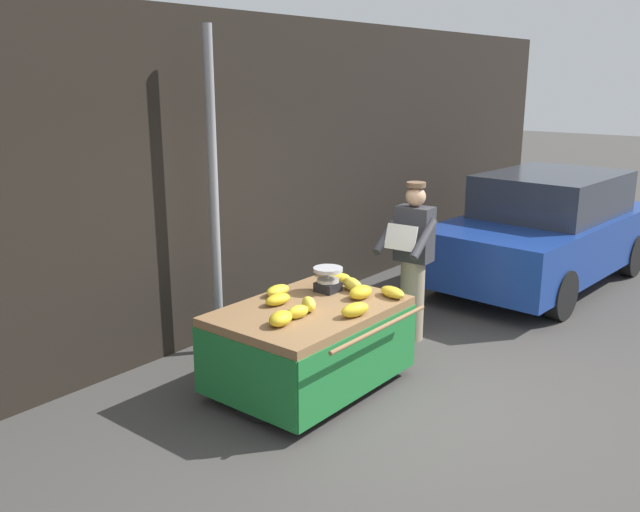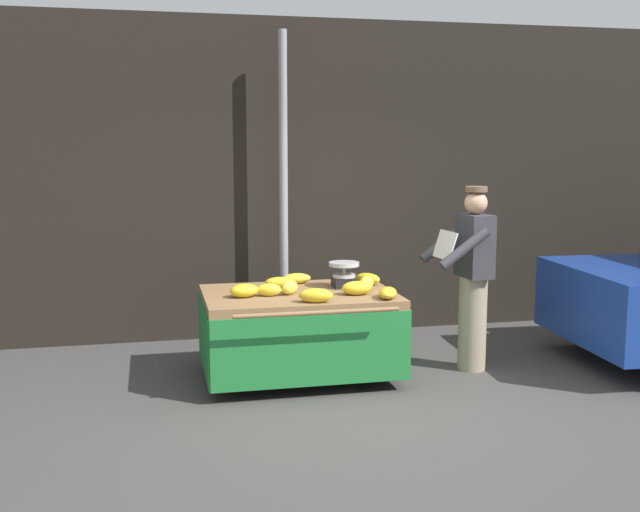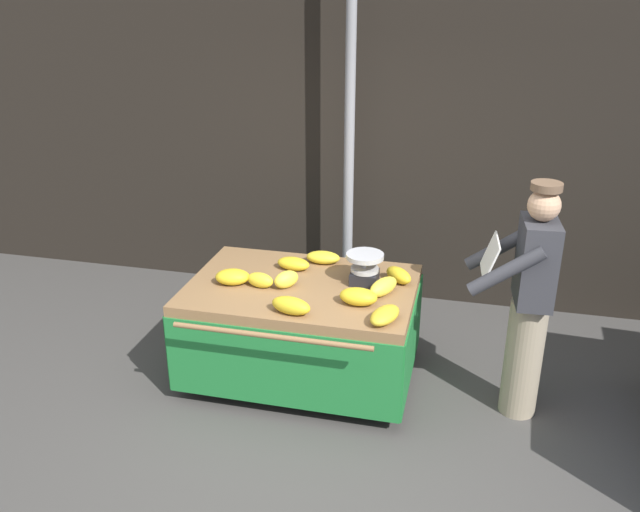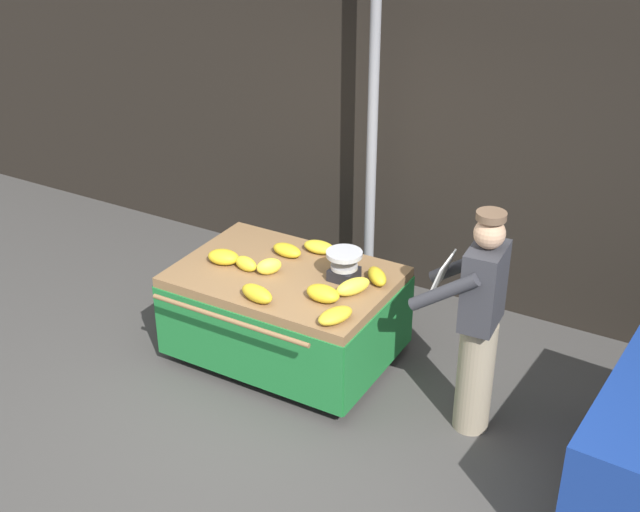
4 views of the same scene
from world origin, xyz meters
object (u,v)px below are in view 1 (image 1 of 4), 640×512
at_px(weighing_scale, 328,280).
at_px(banana_bunch_4, 278,299).
at_px(banana_bunch_0, 355,310).
at_px(banana_bunch_6, 392,292).
at_px(banana_bunch_8, 361,292).
at_px(banana_bunch_9, 298,312).
at_px(street_pole, 214,197).
at_px(parked_car, 546,230).
at_px(banana_bunch_2, 281,318).
at_px(banana_bunch_5, 278,290).
at_px(banana_bunch_3, 309,304).
at_px(vendor_person, 413,261).
at_px(banana_bunch_7, 352,284).
at_px(banana_cart, 309,328).
at_px(banana_bunch_1, 338,279).

height_order(weighing_scale, banana_bunch_4, weighing_scale).
relative_size(banana_bunch_0, banana_bunch_6, 0.98).
xyz_separation_m(weighing_scale, banana_bunch_8, (0.02, -0.36, -0.06)).
relative_size(banana_bunch_4, banana_bunch_9, 1.25).
xyz_separation_m(street_pole, parked_car, (4.45, -1.70, -0.87)).
distance_m(banana_bunch_2, parked_car, 5.06).
height_order(street_pole, banana_bunch_0, street_pole).
distance_m(banana_bunch_0, parked_car, 4.50).
xyz_separation_m(weighing_scale, parked_car, (4.10, -0.55, -0.16)).
bearing_deg(banana_bunch_5, banana_bunch_4, -137.50).
height_order(banana_bunch_2, banana_bunch_5, banana_bunch_2).
xyz_separation_m(banana_bunch_3, banana_bunch_5, (0.16, 0.51, -0.02)).
bearing_deg(parked_car, banana_bunch_8, 177.37).
bearing_deg(banana_bunch_9, vendor_person, 0.97).
relative_size(street_pole, weighing_scale, 11.58).
height_order(weighing_scale, banana_bunch_3, weighing_scale).
bearing_deg(banana_bunch_8, banana_bunch_5, 122.01).
bearing_deg(banana_bunch_9, banana_bunch_0, -46.12).
height_order(weighing_scale, banana_bunch_7, weighing_scale).
relative_size(street_pole, banana_cart, 1.90).
distance_m(banana_bunch_5, parked_car, 4.56).
xyz_separation_m(banana_bunch_8, banana_bunch_9, (-0.76, 0.11, -0.00)).
height_order(banana_bunch_1, banana_bunch_2, banana_bunch_2).
xyz_separation_m(banana_bunch_4, parked_car, (4.68, -0.66, -0.09)).
distance_m(banana_bunch_8, parked_car, 4.08).
bearing_deg(banana_bunch_8, banana_bunch_2, 173.59).
height_order(banana_bunch_0, banana_bunch_2, banana_bunch_0).
height_order(banana_bunch_4, banana_bunch_9, banana_bunch_9).
relative_size(banana_bunch_1, banana_bunch_8, 0.94).
height_order(banana_bunch_2, parked_car, parked_car).
bearing_deg(banana_bunch_6, banana_bunch_5, 126.08).
height_order(banana_bunch_3, banana_bunch_5, banana_bunch_3).
bearing_deg(banana_cart, banana_bunch_3, -143.03).
bearing_deg(banana_bunch_0, banana_bunch_9, 133.88).
bearing_deg(banana_bunch_2, banana_bunch_6, -14.81).
height_order(banana_bunch_2, banana_bunch_8, banana_bunch_8).
bearing_deg(banana_bunch_7, banana_bunch_9, -174.33).
height_order(banana_bunch_3, banana_bunch_8, banana_bunch_3).
bearing_deg(banana_bunch_0, weighing_scale, 56.69).
bearing_deg(street_pole, banana_bunch_3, -97.82).
bearing_deg(banana_bunch_7, banana_bunch_8, -125.97).
bearing_deg(banana_bunch_1, banana_bunch_4, 177.45).
distance_m(banana_bunch_6, banana_bunch_7, 0.41).
distance_m(banana_bunch_2, banana_bunch_3, 0.41).
distance_m(weighing_scale, parked_car, 4.14).
height_order(banana_bunch_1, vendor_person, vendor_person).
distance_m(banana_bunch_0, banana_bunch_6, 0.64).
bearing_deg(banana_cart, banana_bunch_6, -31.74).
bearing_deg(banana_bunch_5, banana_bunch_6, -53.92).
relative_size(banana_bunch_7, parked_car, 0.07).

